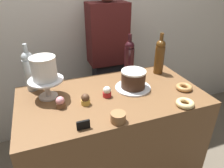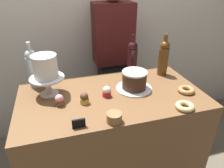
# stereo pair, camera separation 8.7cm
# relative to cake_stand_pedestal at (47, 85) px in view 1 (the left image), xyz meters

# --- Properties ---
(back_wall) EXTENTS (6.00, 0.05, 2.60)m
(back_wall) POSITION_rel_cake_stand_pedestal_xyz_m (0.40, 0.79, 0.32)
(back_wall) COLOR silver
(back_wall) RESTS_ON ground_plane
(display_counter) EXTENTS (1.22, 0.66, 0.90)m
(display_counter) POSITION_rel_cake_stand_pedestal_xyz_m (0.40, -0.12, -0.54)
(display_counter) COLOR brown
(display_counter) RESTS_ON ground_plane
(cake_stand_pedestal) EXTENTS (0.22, 0.22, 0.13)m
(cake_stand_pedestal) POSITION_rel_cake_stand_pedestal_xyz_m (0.00, 0.00, 0.00)
(cake_stand_pedestal) COLOR silver
(cake_stand_pedestal) RESTS_ON display_counter
(white_layer_cake) EXTENTS (0.16, 0.16, 0.15)m
(white_layer_cake) POSITION_rel_cake_stand_pedestal_xyz_m (0.00, 0.00, 0.12)
(white_layer_cake) COLOR white
(white_layer_cake) RESTS_ON cake_stand_pedestal
(silver_serving_platter) EXTENTS (0.25, 0.25, 0.01)m
(silver_serving_platter) POSITION_rel_cake_stand_pedestal_xyz_m (0.57, -0.08, -0.08)
(silver_serving_platter) COLOR white
(silver_serving_platter) RESTS_ON display_counter
(chocolate_round_cake) EXTENTS (0.17, 0.17, 0.12)m
(chocolate_round_cake) POSITION_rel_cake_stand_pedestal_xyz_m (0.57, -0.08, -0.02)
(chocolate_round_cake) COLOR #3D2619
(chocolate_round_cake) RESTS_ON silver_serving_platter
(wine_bottle_clear) EXTENTS (0.08, 0.08, 0.33)m
(wine_bottle_clear) POSITION_rel_cake_stand_pedestal_xyz_m (-0.09, 0.15, 0.06)
(wine_bottle_clear) COLOR #B2BCC1
(wine_bottle_clear) RESTS_ON display_counter
(wine_bottle_dark_red) EXTENTS (0.08, 0.08, 0.33)m
(wine_bottle_dark_red) POSITION_rel_cake_stand_pedestal_xyz_m (0.64, 0.13, 0.06)
(wine_bottle_dark_red) COLOR black
(wine_bottle_dark_red) RESTS_ON display_counter
(wine_bottle_amber) EXTENTS (0.08, 0.08, 0.33)m
(wine_bottle_amber) POSITION_rel_cake_stand_pedestal_xyz_m (0.87, 0.08, 0.06)
(wine_bottle_amber) COLOR #5B3814
(wine_bottle_amber) RESTS_ON display_counter
(cupcake_vanilla) EXTENTS (0.06, 0.06, 0.07)m
(cupcake_vanilla) POSITION_rel_cake_stand_pedestal_xyz_m (0.36, -0.13, -0.05)
(cupcake_vanilla) COLOR red
(cupcake_vanilla) RESTS_ON display_counter
(cupcake_strawberry) EXTENTS (0.06, 0.06, 0.07)m
(cupcake_strawberry) POSITION_rel_cake_stand_pedestal_xyz_m (0.06, -0.15, -0.05)
(cupcake_strawberry) COLOR brown
(cupcake_strawberry) RESTS_ON display_counter
(cupcake_chocolate) EXTENTS (0.06, 0.06, 0.07)m
(cupcake_chocolate) POSITION_rel_cake_stand_pedestal_xyz_m (0.21, -0.17, -0.05)
(cupcake_chocolate) COLOR gold
(cupcake_chocolate) RESTS_ON display_counter
(donut_maple) EXTENTS (0.11, 0.11, 0.03)m
(donut_maple) POSITION_rel_cake_stand_pedestal_xyz_m (0.90, -0.22, -0.07)
(donut_maple) COLOR #B27F47
(donut_maple) RESTS_ON display_counter
(donut_glazed) EXTENTS (0.11, 0.11, 0.03)m
(donut_glazed) POSITION_rel_cake_stand_pedestal_xyz_m (0.77, -0.39, -0.07)
(donut_glazed) COLOR #E0C17F
(donut_glazed) RESTS_ON display_counter
(cookie_stack) EXTENTS (0.08, 0.08, 0.05)m
(cookie_stack) POSITION_rel_cake_stand_pedestal_xyz_m (0.33, -0.40, -0.06)
(cookie_stack) COLOR olive
(cookie_stack) RESTS_ON display_counter
(price_sign_chalkboard) EXTENTS (0.07, 0.01, 0.05)m
(price_sign_chalkboard) POSITION_rel_cake_stand_pedestal_xyz_m (0.14, -0.39, -0.06)
(price_sign_chalkboard) COLOR black
(price_sign_chalkboard) RESTS_ON display_counter
(barista_figure) EXTENTS (0.36, 0.22, 1.60)m
(barista_figure) POSITION_rel_cake_stand_pedestal_xyz_m (0.61, 0.56, -0.15)
(barista_figure) COLOR black
(barista_figure) RESTS_ON ground_plane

